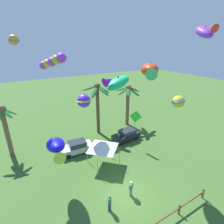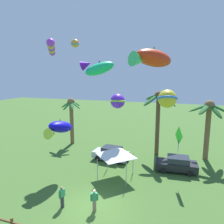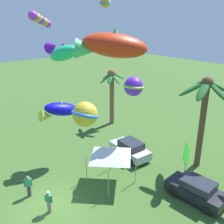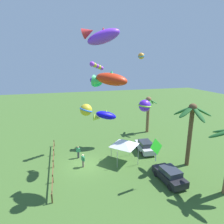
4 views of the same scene
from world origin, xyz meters
TOP-DOWN VIEW (x-y plane):
  - ground_plane at (0.00, 0.00)m, footprint 120.00×120.00m
  - palm_tree_0 at (-8.35, 12.17)m, footprint 2.98×2.96m
  - palm_tree_1 at (3.16, 11.78)m, footprint 3.90×4.28m
  - parked_car_0 at (-1.46, 8.48)m, footprint 4.02×1.99m
  - parked_car_1 at (5.52, 7.90)m, footprint 4.02×1.98m
  - spectator_0 at (0.28, -0.23)m, footprint 0.49×0.39m
  - spectator_1 at (-2.05, -0.55)m, footprint 0.34×0.53m
  - festival_tent at (0.25, 4.85)m, footprint 2.86×2.86m
  - kite_diamond_0 at (5.56, 6.17)m, footprint 0.64×1.61m
  - kite_ball_1 at (-6.03, 9.47)m, footprint 1.35×1.35m
  - kite_ball_3 at (4.81, -0.28)m, footprint 1.29×1.28m
  - kite_tube_4 at (-4.41, 2.50)m, footprint 1.44×2.02m
  - kite_fish_5 at (-4.73, 3.64)m, footprint 1.72×3.54m
  - kite_ball_6 at (-0.47, 7.68)m, footprint 1.79×1.80m
  - kite_fish_7 at (-0.12, 1.62)m, footprint 2.64×1.42m
  - kite_fish_8 at (3.55, 2.12)m, footprint 3.09×3.50m

SIDE VIEW (x-z plane):
  - ground_plane at x=0.00m, z-range 0.00..0.00m
  - parked_car_0 at x=-1.46m, z-range 0.00..1.51m
  - parked_car_1 at x=5.52m, z-range 0.00..1.51m
  - spectator_0 at x=0.28m, z-range 0.02..1.61m
  - spectator_1 at x=-2.05m, z-range 0.02..1.61m
  - festival_tent at x=0.25m, z-range 1.04..3.89m
  - kite_diamond_0 at x=5.56m, z-range 2.89..5.28m
  - palm_tree_0 at x=-8.35m, z-range 1.29..7.60m
  - kite_fish_5 at x=-4.73m, z-range 3.74..5.50m
  - palm_tree_1 at x=3.16m, z-range 1.83..9.35m
  - kite_ball_6 at x=-0.47m, z-range 5.99..7.46m
  - kite_ball_3 at x=4.81m, z-range 7.48..8.50m
  - kite_fish_7 at x=-0.12m, z-range 9.08..10.49m
  - kite_fish_8 at x=3.55m, z-range 9.62..11.16m
  - kite_tube_4 at x=-4.41m, z-range 10.91..12.03m
  - kite_ball_1 at x=-6.03m, z-range 12.36..13.27m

